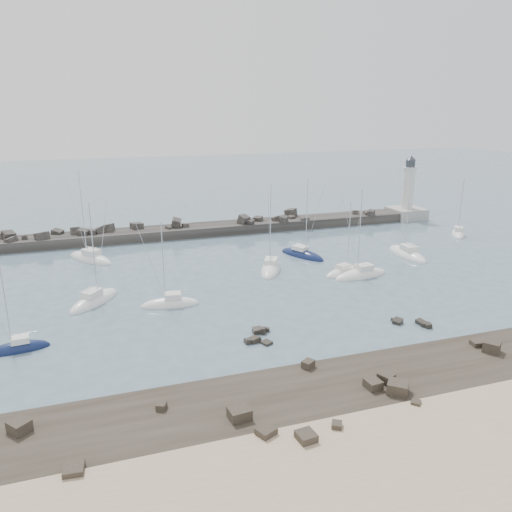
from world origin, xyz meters
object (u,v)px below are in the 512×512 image
(lighthouse, at_px, (407,205))
(sailboat_7, at_px, (302,255))
(sailboat_1, at_px, (90,259))
(sailboat_3, at_px, (94,301))
(sailboat_6, at_px, (344,273))
(sailboat_8, at_px, (361,275))
(sailboat_11, at_px, (458,234))
(sailboat_5, at_px, (271,269))
(sailboat_9, at_px, (407,255))
(sailboat_4, at_px, (170,304))
(sailboat_2, at_px, (18,349))

(lighthouse, relative_size, sailboat_7, 1.04)
(sailboat_1, relative_size, sailboat_7, 1.11)
(sailboat_3, height_order, sailboat_6, sailboat_3)
(sailboat_8, bearing_deg, lighthouse, 47.29)
(lighthouse, relative_size, sailboat_8, 1.03)
(sailboat_6, height_order, sailboat_11, sailboat_11)
(lighthouse, distance_m, sailboat_5, 48.72)
(sailboat_11, bearing_deg, sailboat_9, -153.36)
(sailboat_3, xyz_separation_m, sailboat_8, (37.62, -1.68, -0.00))
(sailboat_1, relative_size, sailboat_5, 1.08)
(sailboat_1, xyz_separation_m, sailboat_4, (9.35, -23.61, -0.00))
(sailboat_2, xyz_separation_m, sailboat_5, (33.64, 16.43, 0.01))
(sailboat_4, distance_m, sailboat_6, 27.17)
(sailboat_7, bearing_deg, sailboat_8, -71.69)
(sailboat_4, bearing_deg, sailboat_9, 12.87)
(sailboat_6, bearing_deg, sailboat_7, 102.82)
(sailboat_4, height_order, sailboat_9, sailboat_9)
(sailboat_2, relative_size, sailboat_5, 0.70)
(sailboat_1, distance_m, sailboat_2, 31.59)
(sailboat_1, bearing_deg, sailboat_3, -89.21)
(sailboat_4, height_order, sailboat_7, sailboat_7)
(sailboat_4, distance_m, sailboat_7, 28.57)
(sailboat_11, bearing_deg, lighthouse, 92.40)
(lighthouse, bearing_deg, sailboat_5, -148.58)
(sailboat_1, xyz_separation_m, sailboat_8, (37.89, -21.21, -0.00))
(lighthouse, height_order, sailboat_4, lighthouse)
(sailboat_5, distance_m, sailboat_9, 24.46)
(lighthouse, relative_size, sailboat_1, 0.94)
(sailboat_4, height_order, sailboat_6, sailboat_6)
(sailboat_1, distance_m, sailboat_5, 29.83)
(sailboat_8, bearing_deg, sailboat_11, 27.58)
(sailboat_7, relative_size, sailboat_9, 0.88)
(sailboat_2, distance_m, sailboat_7, 46.68)
(sailboat_4, relative_size, sailboat_5, 0.82)
(sailboat_4, bearing_deg, sailboat_1, 111.60)
(sailboat_4, distance_m, sailboat_8, 28.64)
(sailboat_6, distance_m, sailboat_8, 2.62)
(sailboat_3, distance_m, sailboat_7, 35.19)
(sailboat_1, bearing_deg, sailboat_7, -14.65)
(sailboat_1, bearing_deg, sailboat_6, -28.01)
(sailboat_7, bearing_deg, sailboat_9, -17.59)
(sailboat_2, bearing_deg, sailboat_1, 76.38)
(lighthouse, height_order, sailboat_8, lighthouse)
(sailboat_7, xyz_separation_m, sailboat_8, (4.10, -12.38, 0.01))
(sailboat_7, distance_m, sailboat_11, 34.77)
(sailboat_1, height_order, sailboat_6, sailboat_1)
(sailboat_2, bearing_deg, sailboat_6, 14.73)
(sailboat_2, bearing_deg, sailboat_8, 11.83)
(sailboat_11, bearing_deg, sailboat_6, -156.58)
(sailboat_7, height_order, sailboat_11, sailboat_7)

